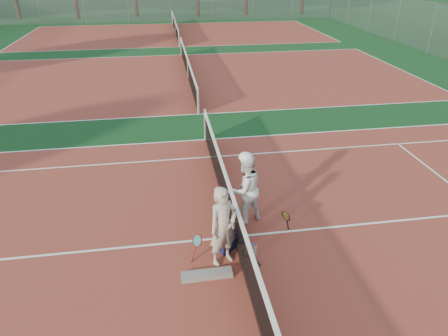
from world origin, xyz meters
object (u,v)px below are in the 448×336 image
object	(u,v)px
racket_black_held	(285,222)
water_bottle	(255,251)
player_a	(223,227)
racket_red	(197,246)
racket_spare	(248,252)
net_main	(234,219)
sports_bag_navy	(227,244)
sports_bag_purple	(239,236)
player_b	(245,189)

from	to	relation	value
racket_black_held	water_bottle	distance (m)	1.13
player_a	racket_red	distance (m)	0.82
racket_spare	player_a	bearing A→B (deg)	87.76
net_main	water_bottle	distance (m)	0.86
net_main	player_a	distance (m)	0.91
player_a	sports_bag_navy	xyz separation A→B (m)	(0.13, 0.35, -0.73)
net_main	sports_bag_purple	bearing A→B (deg)	-52.97
sports_bag_navy	racket_red	bearing A→B (deg)	-168.38
sports_bag_navy	water_bottle	bearing A→B (deg)	-28.74
player_a	player_b	distance (m)	1.55
player_a	player_b	world-z (taller)	player_a
net_main	player_b	size ratio (longest dim) A/B	6.30
racket_black_held	sports_bag_navy	distance (m)	1.48
net_main	player_a	world-z (taller)	player_a
net_main	water_bottle	world-z (taller)	net_main
racket_black_held	sports_bag_navy	world-z (taller)	racket_black_held
racket_spare	sports_bag_purple	xyz separation A→B (m)	(-0.12, 0.44, 0.10)
water_bottle	player_a	bearing A→B (deg)	-176.26
racket_red	sports_bag_navy	distance (m)	0.67
net_main	sports_bag_purple	world-z (taller)	net_main
player_b	sports_bag_purple	world-z (taller)	player_b
player_a	racket_black_held	world-z (taller)	player_a
player_b	sports_bag_navy	xyz separation A→B (m)	(-0.59, -1.02, -0.72)
player_a	sports_bag_navy	size ratio (longest dim) A/B	4.74
racket_black_held	sports_bag_navy	bearing A→B (deg)	-17.48
sports_bag_navy	net_main	bearing A→B (deg)	61.93
player_b	sports_bag_navy	world-z (taller)	player_b
racket_red	racket_spare	distance (m)	1.12
net_main	racket_spare	xyz separation A→B (m)	(0.23, -0.59, -0.49)
racket_red	racket_spare	size ratio (longest dim) A/B	0.92
net_main	player_a	size ratio (longest dim) A/B	6.24
player_b	water_bottle	size ratio (longest dim) A/B	5.81
water_bottle	racket_spare	bearing A→B (deg)	129.29
player_b	racket_black_held	distance (m)	1.19
water_bottle	sports_bag_purple	bearing A→B (deg)	111.06
player_b	water_bottle	xyz separation A→B (m)	(-0.04, -1.33, -0.72)
player_b	sports_bag_navy	bearing A→B (deg)	35.47
player_a	player_b	size ratio (longest dim) A/B	1.01
player_a	racket_black_held	size ratio (longest dim) A/B	3.04
racket_spare	sports_bag_purple	distance (m)	0.47
water_bottle	net_main	bearing A→B (deg)	114.71
player_b	sports_bag_purple	xyz separation A→B (m)	(-0.26, -0.76, -0.75)
player_a	racket_red	size ratio (longest dim) A/B	3.20
net_main	player_b	xyz separation A→B (m)	(0.37, 0.61, 0.36)
water_bottle	racket_black_held	bearing A→B (deg)	39.07
sports_bag_purple	racket_black_held	bearing A→B (deg)	7.17
racket_black_held	sports_bag_purple	world-z (taller)	racket_black_held
net_main	racket_black_held	size ratio (longest dim) A/B	18.96
player_a	racket_red	world-z (taller)	player_a
player_b	sports_bag_purple	size ratio (longest dim) A/B	5.91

